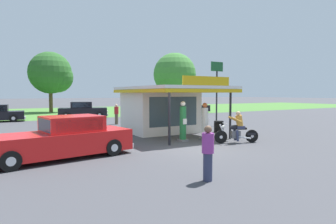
# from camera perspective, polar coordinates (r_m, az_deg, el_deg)

# --- Properties ---
(ground_plane) EXTENTS (300.00, 300.00, 0.00)m
(ground_plane) POSITION_cam_1_polar(r_m,az_deg,el_deg) (13.20, 4.85, -7.07)
(ground_plane) COLOR #424247
(grass_verge_strip) EXTENTS (120.00, 24.00, 0.01)m
(grass_verge_strip) POSITION_cam_1_polar(r_m,az_deg,el_deg) (41.32, -20.06, 0.03)
(grass_verge_strip) COLOR #477A33
(grass_verge_strip) RESTS_ON ground
(service_station_kiosk) EXTENTS (4.74, 6.71, 3.30)m
(service_station_kiosk) POSITION_cam_1_polar(r_m,az_deg,el_deg) (18.06, -1.06, 1.12)
(service_station_kiosk) COLOR silver
(service_station_kiosk) RESTS_ON ground
(gas_pump_nearside) EXTENTS (0.44, 0.44, 2.06)m
(gas_pump_nearside) POSITION_cam_1_polar(r_m,az_deg,el_deg) (14.89, 2.96, -2.16)
(gas_pump_nearside) COLOR slate
(gas_pump_nearside) RESTS_ON ground
(gas_pump_offside) EXTENTS (0.44, 0.44, 1.96)m
(gas_pump_offside) POSITION_cam_1_polar(r_m,az_deg,el_deg) (15.72, 7.27, -2.07)
(gas_pump_offside) COLOR slate
(gas_pump_offside) RESTS_ON ground
(motorcycle_with_rider) EXTENTS (2.17, 0.99, 1.58)m
(motorcycle_with_rider) POSITION_cam_1_polar(r_m,az_deg,el_deg) (14.77, 13.52, -3.44)
(motorcycle_with_rider) COLOR black
(motorcycle_with_rider) RESTS_ON ground
(featured_classic_sedan) EXTENTS (5.73, 2.67, 1.59)m
(featured_classic_sedan) POSITION_cam_1_polar(r_m,az_deg,el_deg) (11.74, -20.29, -5.09)
(featured_classic_sedan) COLOR red
(featured_classic_sedan) RESTS_ON ground
(parked_car_second_row_spare) EXTENTS (5.13, 3.03, 1.61)m
(parked_car_second_row_spare) POSITION_cam_1_polar(r_m,az_deg,el_deg) (30.53, -16.43, 0.28)
(parked_car_second_row_spare) COLOR black
(parked_car_second_row_spare) RESTS_ON ground
(parked_car_back_row_far_right) EXTENTS (5.56, 2.15, 1.51)m
(parked_car_back_row_far_right) POSITION_cam_1_polar(r_m,az_deg,el_deg) (36.44, 4.19, 0.86)
(parked_car_back_row_far_right) COLOR black
(parked_car_back_row_far_right) RESTS_ON ground
(bystander_admiring_sedan) EXTENTS (0.34, 0.34, 1.63)m
(bystander_admiring_sedan) POSITION_cam_1_polar(r_m,az_deg,el_deg) (23.44, -10.14, -0.32)
(bystander_admiring_sedan) COLOR brown
(bystander_admiring_sedan) RESTS_ON ground
(bystander_strolling_foreground) EXTENTS (0.34, 0.34, 1.57)m
(bystander_strolling_foreground) POSITION_cam_1_polar(r_m,az_deg,el_deg) (8.23, 7.87, -7.83)
(bystander_strolling_foreground) COLOR #2D3351
(bystander_strolling_foreground) RESTS_ON ground
(tree_oak_far_left) EXTENTS (5.55, 5.43, 7.87)m
(tree_oak_far_left) POSITION_cam_1_polar(r_m,az_deg,el_deg) (40.79, -21.88, 6.95)
(tree_oak_far_left) COLOR brown
(tree_oak_far_left) RESTS_ON ground
(tree_oak_centre) EXTENTS (7.38, 7.38, 9.50)m
(tree_oak_centre) POSITION_cam_1_polar(r_m,az_deg,el_deg) (50.62, 1.36, 7.35)
(tree_oak_centre) COLOR brown
(tree_oak_centre) RESTS_ON ground
(roadside_pole_sign) EXTENTS (1.10, 0.12, 4.83)m
(roadside_pole_sign) POSITION_cam_1_polar(r_m,az_deg,el_deg) (22.22, 9.61, 5.78)
(roadside_pole_sign) COLOR black
(roadside_pole_sign) RESTS_ON ground
(spare_tire_stack) EXTENTS (0.60, 0.60, 0.72)m
(spare_tire_stack) POSITION_cam_1_polar(r_m,az_deg,el_deg) (18.61, 9.97, -2.86)
(spare_tire_stack) COLOR black
(spare_tire_stack) RESTS_ON ground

